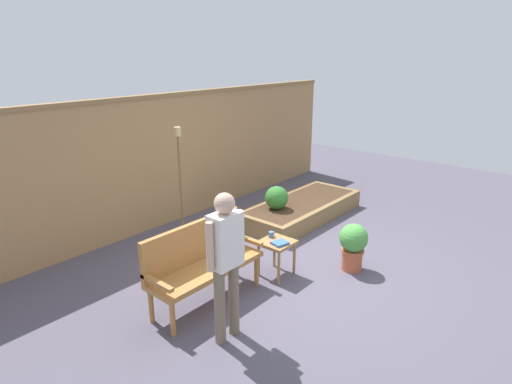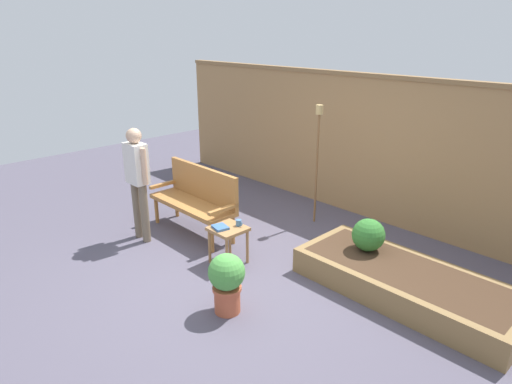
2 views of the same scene
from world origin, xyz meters
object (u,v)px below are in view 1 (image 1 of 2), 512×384
object	(u,v)px
book_on_table	(280,243)
shrub_near_bench	(277,198)
potted_boxwood	(353,244)
tiki_torch	(179,165)
person_by_bench	(226,255)
cup_on_table	(271,234)
garden_bench	(201,257)
side_table	(277,247)

from	to	relation	value
book_on_table	shrub_near_bench	size ratio (longest dim) A/B	0.49
potted_boxwood	tiki_torch	distance (m)	2.72
tiki_torch	book_on_table	bearing A→B (deg)	-89.15
potted_boxwood	tiki_torch	bearing A→B (deg)	108.98
person_by_bench	cup_on_table	bearing A→B (deg)	21.29
garden_bench	cup_on_table	xyz separation A→B (m)	(1.08, -0.18, -0.03)
side_table	shrub_near_bench	world-z (taller)	shrub_near_bench
book_on_table	cup_on_table	bearing A→B (deg)	78.67
garden_bench	cup_on_table	distance (m)	1.09
potted_boxwood	tiki_torch	world-z (taller)	tiki_torch
cup_on_table	side_table	bearing A→B (deg)	-111.95
garden_bench	tiki_torch	size ratio (longest dim) A/B	0.82
potted_boxwood	person_by_bench	world-z (taller)	person_by_bench
side_table	shrub_near_bench	distance (m)	1.67
cup_on_table	potted_boxwood	xyz separation A→B (m)	(0.72, -0.81, -0.15)
person_by_bench	tiki_torch	bearing A→B (deg)	59.78
cup_on_table	person_by_bench	bearing A→B (deg)	-158.71
shrub_near_bench	person_by_bench	distance (m)	3.06
shrub_near_bench	person_by_bench	size ratio (longest dim) A/B	0.25
book_on_table	shrub_near_bench	distance (m)	1.76
book_on_table	person_by_bench	distance (m)	1.41
side_table	potted_boxwood	world-z (taller)	potted_boxwood
potted_boxwood	person_by_bench	bearing A→B (deg)	172.83
person_by_bench	garden_bench	bearing A→B (deg)	66.18
potted_boxwood	tiki_torch	xyz separation A→B (m)	(-0.84, 2.45, 0.83)
cup_on_table	book_on_table	world-z (taller)	cup_on_table
garden_bench	person_by_bench	xyz separation A→B (m)	(-0.32, -0.72, 0.39)
book_on_table	tiki_torch	world-z (taller)	tiki_torch
garden_bench	person_by_bench	distance (m)	0.88
cup_on_table	person_by_bench	distance (m)	1.56
tiki_torch	shrub_near_bench	bearing A→B (deg)	-28.23
tiki_torch	person_by_bench	world-z (taller)	tiki_torch
cup_on_table	tiki_torch	xyz separation A→B (m)	(-0.12, 1.64, 0.68)
cup_on_table	person_by_bench	world-z (taller)	person_by_bench
shrub_near_bench	person_by_bench	world-z (taller)	person_by_bench
book_on_table	shrub_near_bench	bearing A→B (deg)	52.18
book_on_table	garden_bench	bearing A→B (deg)	171.19
cup_on_table	shrub_near_bench	world-z (taller)	shrub_near_bench
book_on_table	potted_boxwood	size ratio (longest dim) A/B	0.29
side_table	person_by_bench	xyz separation A→B (m)	(-1.34, -0.41, 0.54)
shrub_near_bench	tiki_torch	world-z (taller)	tiki_torch
potted_boxwood	shrub_near_bench	xyz separation A→B (m)	(0.54, 1.70, 0.12)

